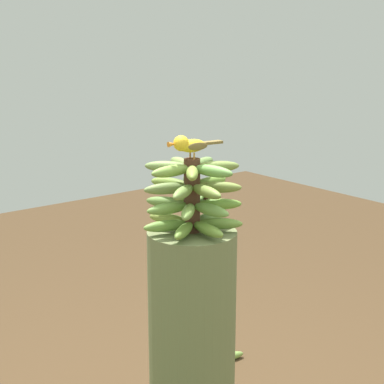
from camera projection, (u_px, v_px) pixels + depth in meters
banana_tree at (192, 379)px, 1.94m from camera, size 0.27×0.27×0.99m
banana_bunch at (192, 196)px, 1.80m from camera, size 0.30×0.30×0.22m
perched_bird at (189, 145)px, 1.76m from camera, size 0.06×0.19×0.07m
fallen_banana at (228, 357)px, 3.03m from camera, size 0.08×0.17×0.04m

